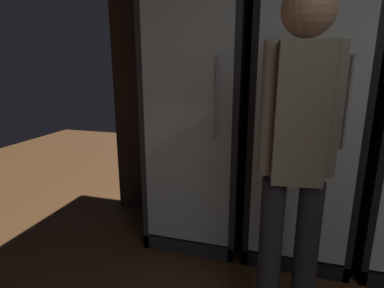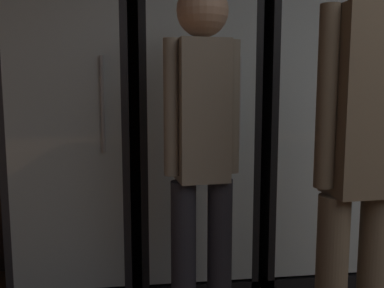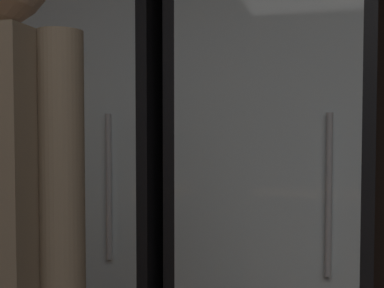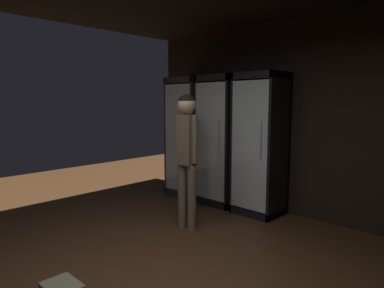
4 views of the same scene
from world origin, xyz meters
TOP-DOWN VIEW (x-y plane):
  - cooler_far_left at (-2.15, 2.74)m, footprint 0.67×0.58m
  - cooler_left at (-1.42, 2.74)m, footprint 0.67×0.58m
  - cooler_center at (-0.70, 2.74)m, footprint 0.67×0.58m
  - shopper_near at (-1.49, 1.97)m, footprint 0.33×0.22m
  - shopper_far at (-1.02, 1.52)m, footprint 0.32×0.23m

SIDE VIEW (x-z plane):
  - cooler_left at x=-1.42m, z-range -0.03..2.02m
  - cooler_center at x=-0.70m, z-range -0.02..2.03m
  - cooler_far_left at x=-2.15m, z-range -0.02..2.03m
  - shopper_near at x=-1.49m, z-range 0.19..1.85m
  - shopper_far at x=-1.02m, z-range 0.21..1.95m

